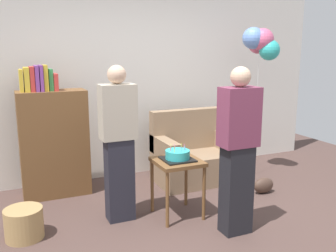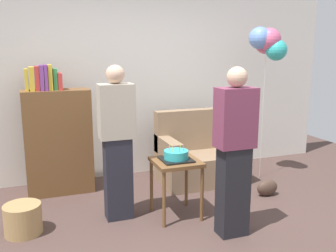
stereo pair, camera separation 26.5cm
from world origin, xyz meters
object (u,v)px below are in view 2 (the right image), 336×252
(couch, at_px, (199,157))
(person_holding_cake, at_px, (234,152))
(balloon_bunch, at_px, (268,42))
(bookshelf, at_px, (58,139))
(wicker_basket, at_px, (23,219))
(handbag, at_px, (267,188))
(side_table, at_px, (176,169))
(birthday_cake, at_px, (176,156))
(person_blowing_candles, at_px, (117,142))

(couch, xyz_separation_m, person_holding_cake, (-0.33, -1.49, 0.49))
(couch, relative_size, balloon_bunch, 0.53)
(couch, height_order, bookshelf, bookshelf)
(wicker_basket, height_order, handbag, wicker_basket)
(side_table, bearing_deg, balloon_bunch, 25.81)
(bookshelf, height_order, side_table, bookshelf)
(bookshelf, distance_m, handbag, 2.67)
(birthday_cake, bearing_deg, side_table, 157.76)
(birthday_cake, distance_m, person_blowing_candles, 0.63)
(person_holding_cake, bearing_deg, side_table, -39.77)
(birthday_cake, distance_m, balloon_bunch, 2.14)
(handbag, bearing_deg, bookshelf, 157.04)
(bookshelf, bearing_deg, couch, -7.12)
(couch, xyz_separation_m, wicker_basket, (-2.25, -0.79, -0.19))
(person_blowing_candles, relative_size, person_holding_cake, 1.00)
(handbag, distance_m, balloon_bunch, 1.90)
(birthday_cake, bearing_deg, wicker_basket, 174.96)
(bookshelf, bearing_deg, person_holding_cake, -49.07)
(birthday_cake, distance_m, person_holding_cake, 0.69)
(balloon_bunch, bearing_deg, bookshelf, 171.97)
(birthday_cake, xyz_separation_m, person_holding_cake, (0.37, -0.56, 0.15))
(bookshelf, bearing_deg, wicker_basket, -112.90)
(handbag, xyz_separation_m, balloon_bunch, (0.33, 0.63, 1.77))
(person_blowing_candles, distance_m, balloon_bunch, 2.49)
(birthday_cake, bearing_deg, person_blowing_candles, 163.46)
(person_blowing_candles, relative_size, balloon_bunch, 0.79)
(wicker_basket, distance_m, handbag, 2.82)
(birthday_cake, bearing_deg, person_holding_cake, -56.90)
(side_table, height_order, handbag, side_table)
(person_blowing_candles, height_order, wicker_basket, person_blowing_candles)
(couch, xyz_separation_m, person_blowing_candles, (-1.29, -0.75, 0.49))
(person_holding_cake, height_order, wicker_basket, person_holding_cake)
(wicker_basket, bearing_deg, side_table, -5.04)
(bookshelf, relative_size, birthday_cake, 5.00)
(couch, xyz_separation_m, birthday_cake, (-0.70, -0.93, 0.34))
(couch, relative_size, birthday_cake, 3.44)
(birthday_cake, relative_size, balloon_bunch, 0.15)
(person_blowing_candles, distance_m, person_holding_cake, 1.21)
(couch, relative_size, bookshelf, 0.69)
(person_blowing_candles, xyz_separation_m, handbag, (1.86, -0.03, -0.73))
(handbag, bearing_deg, person_holding_cake, -141.85)
(wicker_basket, bearing_deg, bookshelf, 67.10)
(couch, height_order, person_blowing_candles, person_blowing_candles)
(couch, distance_m, wicker_basket, 2.40)
(bookshelf, xyz_separation_m, wicker_basket, (-0.43, -1.02, -0.54))
(side_table, xyz_separation_m, balloon_bunch, (1.60, 0.77, 1.34))
(birthday_cake, height_order, person_blowing_candles, person_blowing_candles)
(bookshelf, distance_m, side_table, 1.62)
(couch, height_order, person_holding_cake, person_holding_cake)
(side_table, xyz_separation_m, birthday_cake, (0.00, -0.00, 0.15))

